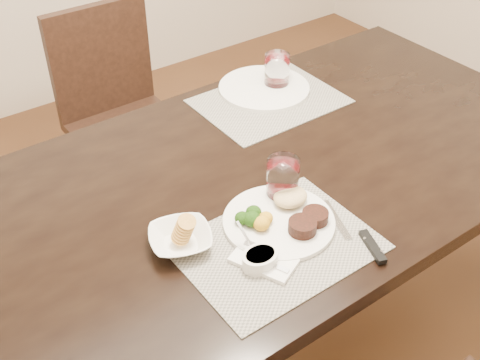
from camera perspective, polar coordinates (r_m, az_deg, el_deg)
ground_plane at (r=2.23m, az=1.42°, el=-14.76°), size 4.50×4.50×0.00m
dining_table at (r=1.74m, az=1.76°, el=-1.34°), size 2.00×1.00×0.75m
chair_far at (r=2.50m, az=-11.46°, el=6.76°), size 0.42×0.42×0.90m
placemat_near at (r=1.46m, az=3.54°, el=-6.30°), size 0.46×0.34×0.00m
placemat_far at (r=2.01m, az=2.80°, el=7.48°), size 0.46×0.34×0.00m
dinner_plate at (r=1.51m, az=4.18°, el=-3.54°), size 0.28×0.28×0.05m
napkin_fork at (r=1.42m, az=2.24°, el=-7.65°), size 0.14×0.17×0.01m
steak_knife at (r=1.50m, az=11.62°, el=-5.58°), size 0.07×0.26×0.01m
cracker_bowl at (r=1.45m, az=-5.67°, el=-5.54°), size 0.19×0.19×0.07m
sauce_ramekin at (r=1.40m, az=1.91°, el=-7.45°), size 0.09×0.14×0.07m
wine_glass_near at (r=1.57m, az=4.06°, el=-0.08°), size 0.08×0.08×0.12m
far_plate at (r=2.07m, az=2.29°, el=8.71°), size 0.31×0.31×0.01m
wine_glass_far at (r=2.07m, az=3.51°, el=10.13°), size 0.08×0.08×0.12m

